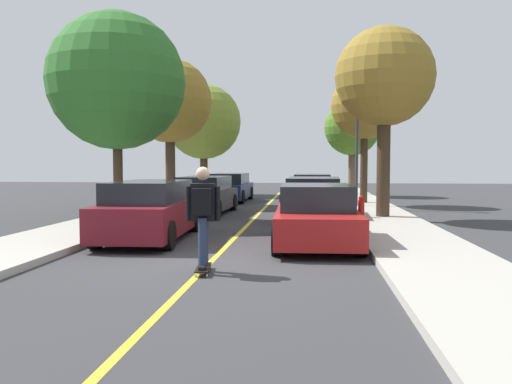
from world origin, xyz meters
name	(u,v)px	position (x,y,z in m)	size (l,w,h in m)	color
ground	(208,264)	(0.00, 0.00, 0.00)	(80.00, 80.00, 0.00)	#353538
sidewalk_right	(443,265)	(4.19, 0.00, 0.07)	(2.28, 56.00, 0.14)	#ADA89E
center_line	(238,235)	(0.00, 4.00, 0.00)	(0.12, 39.20, 0.01)	gold
parked_car_left_nearest	(150,210)	(-2.00, 2.94, 0.71)	(1.94, 4.52, 1.43)	maroon
parked_car_left_near	(204,195)	(-2.00, 9.47, 0.68)	(1.96, 4.54, 1.37)	#38383D
parked_car_left_far	(230,187)	(-2.00, 15.79, 0.68)	(1.88, 4.59, 1.37)	navy
parked_car_right_nearest	(316,216)	(2.00, 2.53, 0.66)	(1.98, 4.37, 1.37)	maroon
parked_car_right_near	(314,198)	(2.00, 8.09, 0.69)	(2.12, 4.75, 1.39)	maroon
parked_car_right_far	(313,189)	(2.00, 14.70, 0.67)	(1.98, 4.47, 1.35)	#38383D
street_tree_left_nearest	(117,82)	(-4.22, 6.71, 4.44)	(4.32, 4.32, 6.46)	#3D2D1E
street_tree_left_near	(170,102)	(-4.22, 13.03, 4.55)	(3.66, 3.66, 6.27)	#3D2D1E
street_tree_left_far	(204,122)	(-4.22, 20.35, 4.23)	(4.30, 4.30, 6.26)	#3D2D1E
street_tree_right_nearest	(385,78)	(4.22, 7.82, 4.58)	(3.17, 3.17, 6.08)	#3D2D1E
street_tree_right_near	(365,106)	(4.22, 13.83, 4.33)	(2.91, 2.91, 5.68)	#3D2D1E
street_tree_right_far	(352,128)	(4.22, 20.38, 3.82)	(3.10, 3.10, 5.26)	brown
fire_hydrant	(361,206)	(3.50, 7.47, 0.49)	(0.20, 0.20, 0.70)	#B2140F
streetlamp	(357,126)	(3.75, 12.04, 3.36)	(0.36, 0.24, 5.64)	#38383D
skateboard	(203,268)	(0.06, -0.74, 0.09)	(0.31, 0.86, 0.10)	black
skateboarder	(203,211)	(0.06, -0.77, 1.06)	(0.59, 0.71, 1.70)	black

